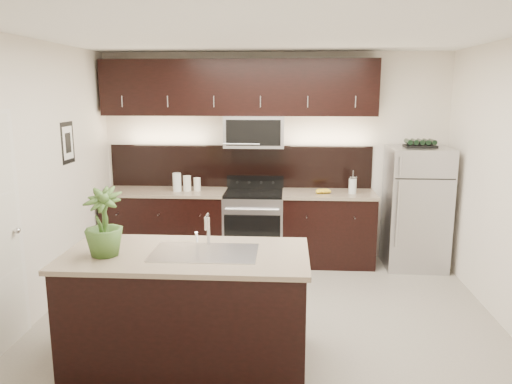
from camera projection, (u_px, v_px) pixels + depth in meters
The scene contains 12 objects.
ground at pixel (267, 318), 4.94m from camera, with size 4.50×4.50×0.00m, color gray.
room_walls at pixel (256, 148), 4.57m from camera, with size 4.52×4.02×2.71m.
counter_run at pixel (238, 226), 6.53m from camera, with size 3.51×0.65×0.94m.
upper_fixtures at pixel (240, 97), 6.33m from camera, with size 3.49×0.40×1.66m.
island at pixel (188, 307), 4.09m from camera, with size 1.96×0.96×0.94m.
sink_faucet at pixel (205, 251), 3.99m from camera, with size 0.84×0.50×0.28m.
refrigerator at pixel (416, 208), 6.27m from camera, with size 0.74×0.67×1.53m, color #B2B2B7.
wine_rack at pixel (420, 144), 6.11m from camera, with size 0.38×0.23×0.09m.
plant at pixel (104, 222), 3.88m from camera, with size 0.30×0.30×0.54m, color #3A5D25.
canisters at pixel (185, 183), 6.42m from camera, with size 0.35×0.15×0.24m.
french_press at pixel (353, 185), 6.27m from camera, with size 0.10×0.10×0.29m.
bananas at pixel (318, 191), 6.28m from camera, with size 0.20×0.16×0.06m, color gold.
Camera 1 is at (0.18, -4.59, 2.22)m, focal length 35.00 mm.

